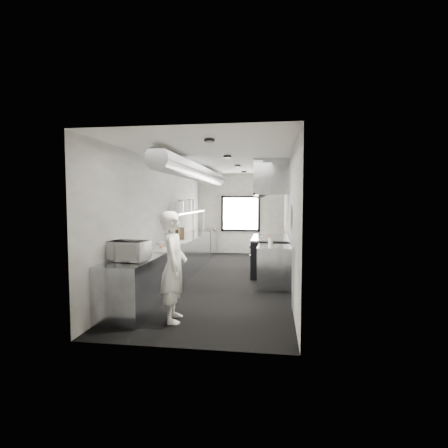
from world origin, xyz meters
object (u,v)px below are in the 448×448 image
(bottle_station, at_px, (273,267))
(plate_stack_b, at_px, (183,206))
(range, at_px, (269,255))
(plate_stack_d, at_px, (191,205))
(far_work_table, at_px, (204,243))
(line_cook, at_px, (174,266))
(small_plate, at_px, (161,248))
(pass_shelf, at_px, (186,213))
(deli_tub_b, at_px, (137,252))
(prep_counter, at_px, (172,262))
(knife_block, at_px, (180,233))
(squeeze_bottle_e, at_px, (271,240))
(cutting_board, at_px, (173,242))
(microwave, at_px, (129,251))
(deli_tub_a, at_px, (127,255))
(squeeze_bottle_a, at_px, (271,243))
(plate_stack_a, at_px, (179,207))
(squeeze_bottle_b, at_px, (270,242))
(squeeze_bottle_d, at_px, (270,242))
(exhaust_hood, at_px, (272,180))
(plate_stack_c, at_px, (188,206))
(squeeze_bottle_c, at_px, (271,242))

(bottle_station, distance_m, plate_stack_b, 3.04)
(range, distance_m, plate_stack_d, 2.75)
(far_work_table, bearing_deg, line_cook, -82.81)
(small_plate, relative_size, plate_stack_d, 0.60)
(plate_stack_b, bearing_deg, pass_shelf, 87.43)
(deli_tub_b, height_order, plate_stack_b, plate_stack_b)
(prep_counter, relative_size, knife_block, 22.59)
(squeeze_bottle_e, bearing_deg, cutting_board, 179.05)
(microwave, height_order, deli_tub_b, microwave)
(deli_tub_a, xyz_separation_m, squeeze_bottle_a, (2.40, 1.63, 0.04))
(range, xyz_separation_m, plate_stack_a, (-2.26, -0.31, 1.24))
(microwave, height_order, squeeze_bottle_e, microwave)
(deli_tub_a, relative_size, plate_stack_d, 0.45)
(knife_block, bearing_deg, microwave, -68.91)
(range, height_order, squeeze_bottle_b, squeeze_bottle_b)
(small_plate, height_order, squeeze_bottle_d, squeeze_bottle_d)
(exhaust_hood, distance_m, knife_block, 2.71)
(squeeze_bottle_d, bearing_deg, squeeze_bottle_b, -88.83)
(microwave, relative_size, deli_tub_a, 3.68)
(bottle_station, bearing_deg, cutting_board, 172.27)
(cutting_board, height_order, squeeze_bottle_e, squeeze_bottle_e)
(far_work_table, height_order, knife_block, knife_block)
(plate_stack_a, xyz_separation_m, squeeze_bottle_d, (2.30, -0.99, -0.73))
(microwave, xyz_separation_m, cutting_board, (-0.00, 2.50, -0.15))
(pass_shelf, relative_size, small_plate, 15.09)
(small_plate, height_order, squeeze_bottle_e, squeeze_bottle_e)
(pass_shelf, distance_m, plate_stack_c, 0.23)
(deli_tub_a, height_order, plate_stack_b, plate_stack_b)
(squeeze_bottle_a, bearing_deg, small_plate, -167.99)
(deli_tub_a, relative_size, plate_stack_b, 0.47)
(deli_tub_a, xyz_separation_m, deli_tub_b, (0.03, 0.37, 0.00))
(plate_stack_c, distance_m, plate_stack_d, 0.51)
(exhaust_hood, bearing_deg, far_work_table, 131.94)
(squeeze_bottle_e, bearing_deg, small_plate, -154.38)
(deli_tub_b, distance_m, squeeze_bottle_a, 2.69)
(line_cook, xyz_separation_m, deli_tub_a, (-0.92, 0.38, 0.10))
(knife_block, distance_m, plate_stack_c, 0.90)
(exhaust_hood, relative_size, line_cook, 1.28)
(plate_stack_c, height_order, plate_stack_d, plate_stack_d)
(squeeze_bottle_d, bearing_deg, bottle_station, -53.30)
(pass_shelf, distance_m, squeeze_bottle_d, 2.83)
(bottle_station, distance_m, small_plate, 2.40)
(plate_stack_a, height_order, squeeze_bottle_e, plate_stack_a)
(microwave, bearing_deg, cutting_board, 97.73)
(prep_counter, bearing_deg, cutting_board, 86.94)
(microwave, distance_m, plate_stack_c, 4.07)
(squeeze_bottle_d, bearing_deg, plate_stack_d, 135.76)
(deli_tub_b, height_order, plate_stack_a, plate_stack_a)
(deli_tub_a, height_order, small_plate, deli_tub_a)
(bottle_station, bearing_deg, squeeze_bottle_c, 139.26)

